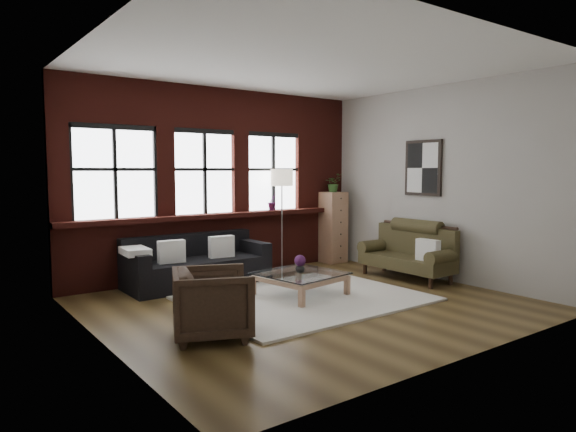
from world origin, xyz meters
TOP-DOWN VIEW (x-y plane):
  - floor at (0.00, 0.00)m, footprint 5.50×5.50m
  - ceiling at (0.00, 0.00)m, footprint 5.50×5.50m
  - wall_back at (0.00, 2.50)m, footprint 5.50×0.00m
  - wall_front at (0.00, -2.50)m, footprint 5.50×0.00m
  - wall_left at (-2.75, 0.00)m, footprint 0.00×5.00m
  - wall_right at (2.75, 0.00)m, footprint 0.00×5.00m
  - brick_backwall at (0.00, 2.44)m, footprint 5.50×0.12m
  - sill_ledge at (0.00, 2.35)m, footprint 5.50×0.30m
  - window_left at (-1.80, 2.45)m, footprint 1.38×0.10m
  - window_mid at (-0.30, 2.45)m, footprint 1.38×0.10m
  - window_right at (1.10, 2.45)m, footprint 1.38×0.10m
  - wall_poster at (2.72, 0.30)m, footprint 0.05×0.74m
  - shag_rug at (0.10, 0.18)m, footprint 3.13×2.47m
  - dark_sofa at (-0.71, 1.90)m, footprint 2.23×0.90m
  - pillow_a at (-1.19, 1.80)m, footprint 0.41×0.18m
  - pillow_b at (-0.34, 1.80)m, footprint 0.41×0.18m
  - vintage_settee at (2.30, 0.27)m, footprint 0.74×1.66m
  - pillow_settee at (2.22, -0.24)m, footprint 0.16×0.39m
  - armchair at (-1.72, -0.51)m, footprint 1.08×1.07m
  - coffee_table at (0.14, 0.36)m, footprint 1.24×1.24m
  - vase at (0.14, 0.36)m, footprint 0.15×0.15m
  - flowers at (0.14, 0.36)m, footprint 0.16×0.16m
  - drawer_chest at (2.36, 2.19)m, footprint 0.43×0.43m
  - potted_plant_top at (2.36, 2.19)m, footprint 0.37×0.33m
  - floor_lamp at (1.10, 2.15)m, footprint 0.40×0.40m
  - sill_plant at (1.01, 2.32)m, footprint 0.22×0.19m

SIDE VIEW (x-z plane):
  - floor at x=0.00m, z-range 0.00..0.00m
  - shag_rug at x=0.10m, z-range 0.00..0.03m
  - coffee_table at x=0.14m, z-range -0.01..0.35m
  - armchair at x=-1.72m, z-range 0.00..0.76m
  - dark_sofa at x=-0.71m, z-range 0.00..0.81m
  - vase at x=0.14m, z-range 0.35..0.49m
  - vintage_settee at x=2.30m, z-range 0.00..0.89m
  - flowers at x=0.14m, z-range 0.44..0.61m
  - pillow_settee at x=2.22m, z-range 0.39..0.73m
  - pillow_a at x=-1.19m, z-range 0.43..0.77m
  - pillow_b at x=-0.34m, z-range 0.43..0.77m
  - drawer_chest at x=2.36m, z-range 0.00..1.39m
  - floor_lamp at x=1.10m, z-range 0.00..1.98m
  - sill_ledge at x=0.00m, z-range 1.00..1.08m
  - sill_plant at x=1.01m, z-range 1.08..1.41m
  - potted_plant_top at x=2.36m, z-range 1.39..1.75m
  - wall_back at x=0.00m, z-range -1.15..4.35m
  - wall_front at x=0.00m, z-range -1.15..4.35m
  - wall_left at x=-2.75m, z-range -0.90..4.10m
  - wall_right at x=2.75m, z-range -0.90..4.10m
  - brick_backwall at x=0.00m, z-range 0.00..3.20m
  - window_left at x=-1.80m, z-range 1.00..2.50m
  - window_mid at x=-0.30m, z-range 1.00..2.50m
  - window_right at x=1.10m, z-range 1.00..2.50m
  - wall_poster at x=2.72m, z-range 1.38..2.32m
  - ceiling at x=0.00m, z-range 3.20..3.20m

